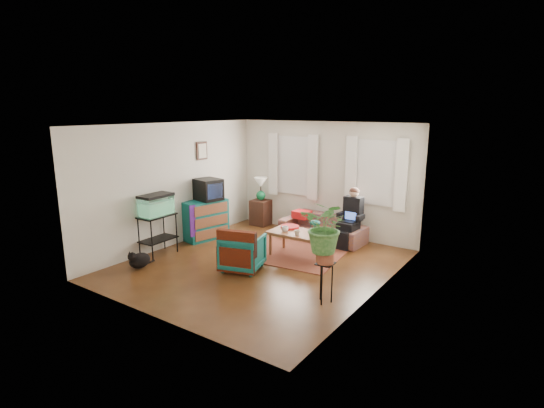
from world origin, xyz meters
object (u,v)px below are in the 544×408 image
Objects in this scene: dresser at (205,220)px; plant_stand at (325,283)px; coffee_table at (300,244)px; side_table at (261,212)px; aquarium_stand at (158,235)px; armchair at (243,250)px; sofa at (322,223)px.

dresser is 1.55× the size of plant_stand.
coffee_table is (2.37, 0.18, -0.19)m from dresser.
side_table is 0.77× the size of aquarium_stand.
dresser is 1.20× the size of aquarium_stand.
dresser is at bearing 87.91° from aquarium_stand.
side_table is at bearing 138.41° from plant_stand.
dresser is 3.97m from plant_stand.
dresser reaches higher than coffee_table.
coffee_table is at bearing 30.84° from aquarium_stand.
armchair reaches higher than side_table.
aquarium_stand is (-0.35, -3.00, 0.09)m from side_table.
side_table is 0.53× the size of coffee_table.
sofa is 1.59× the size of coffee_table.
armchair is at bearing -95.56° from sofa.
sofa reaches higher than side_table.
dresser is at bearing -176.67° from coffee_table.
dresser is at bearing -144.59° from sofa.
armchair is (-0.35, -2.41, -0.02)m from sofa.
coffee_table is at bearing -129.68° from armchair.
plant_stand is (1.52, -2.77, -0.06)m from sofa.
sofa is at bearing -114.49° from armchair.
aquarium_stand is 1.15× the size of armchair.
armchair is 0.59× the size of coffee_table.
sofa is 3.54m from aquarium_stand.
dresser reaches higher than side_table.
aquarium_stand is (-2.23, -2.76, 0.03)m from sofa.
armchair reaches higher than coffee_table.
aquarium_stand is at bearing -126.13° from sofa.
plant_stand is (3.74, -1.35, -0.13)m from dresser.
dresser is 1.34m from aquarium_stand.
dresser is 1.38× the size of armchair.
sofa is 3.03× the size of side_table.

